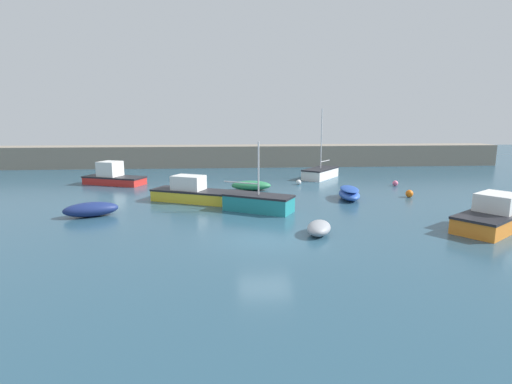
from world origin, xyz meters
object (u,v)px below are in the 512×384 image
(motorboat_grey_hull, at_px, (193,192))
(open_tender_yellow, at_px, (91,209))
(mooring_buoy_white, at_px, (299,182))
(cabin_cruiser_white, at_px, (113,176))
(motorboat_with_cabin, at_px, (495,216))
(rowboat_with_red_cover, at_px, (349,193))
(mooring_buoy_pink, at_px, (395,183))
(sailboat_twin_hulled, at_px, (258,203))
(mooring_buoy_yellow, at_px, (201,178))
(mooring_buoy_orange, at_px, (409,194))
(fishing_dinghy_green, at_px, (319,228))
(rowboat_blue_near, at_px, (251,185))
(sailboat_tall_mast, at_px, (320,173))

(motorboat_grey_hull, relative_size, open_tender_yellow, 1.89)
(open_tender_yellow, xyz_separation_m, mooring_buoy_white, (13.78, 9.86, -0.20))
(cabin_cruiser_white, bearing_deg, motorboat_with_cabin, -11.54)
(rowboat_with_red_cover, distance_m, mooring_buoy_pink, 7.32)
(cabin_cruiser_white, height_order, sailboat_twin_hulled, sailboat_twin_hulled)
(motorboat_with_cabin, xyz_separation_m, mooring_buoy_yellow, (-15.80, 17.07, -0.44))
(rowboat_with_red_cover, xyz_separation_m, sailboat_twin_hulled, (-6.55, -3.08, 0.11))
(cabin_cruiser_white, height_order, open_tender_yellow, cabin_cruiser_white)
(cabin_cruiser_white, xyz_separation_m, mooring_buoy_white, (15.57, -1.40, -0.45))
(mooring_buoy_yellow, distance_m, mooring_buoy_white, 8.86)
(mooring_buoy_orange, bearing_deg, fishing_dinghy_green, -135.04)
(mooring_buoy_yellow, bearing_deg, rowboat_with_red_cover, -40.99)
(mooring_buoy_pink, bearing_deg, fishing_dinghy_green, -125.80)
(cabin_cruiser_white, distance_m, mooring_buoy_yellow, 7.49)
(rowboat_with_red_cover, relative_size, mooring_buoy_yellow, 7.51)
(motorboat_grey_hull, bearing_deg, sailboat_twin_hulled, -12.57)
(fishing_dinghy_green, bearing_deg, rowboat_blue_near, 31.72)
(mooring_buoy_yellow, bearing_deg, sailboat_twin_hulled, -71.48)
(motorboat_with_cabin, height_order, mooring_buoy_pink, motorboat_with_cabin)
(cabin_cruiser_white, distance_m, mooring_buoy_orange, 23.57)
(rowboat_blue_near, xyz_separation_m, mooring_buoy_white, (4.14, 2.26, -0.16))
(mooring_buoy_orange, distance_m, mooring_buoy_white, 9.02)
(mooring_buoy_yellow, bearing_deg, open_tender_yellow, -112.90)
(sailboat_tall_mast, distance_m, rowboat_with_red_cover, 9.53)
(fishing_dinghy_green, relative_size, mooring_buoy_orange, 4.38)
(mooring_buoy_yellow, height_order, mooring_buoy_orange, mooring_buoy_orange)
(fishing_dinghy_green, distance_m, motorboat_grey_hull, 10.59)
(rowboat_with_red_cover, bearing_deg, fishing_dinghy_green, 162.52)
(open_tender_yellow, xyz_separation_m, mooring_buoy_pink, (21.58, 8.61, -0.18))
(sailboat_tall_mast, relative_size, sailboat_twin_hulled, 1.43)
(motorboat_grey_hull, height_order, sailboat_twin_hulled, sailboat_twin_hulled)
(motorboat_with_cabin, relative_size, motorboat_grey_hull, 0.92)
(motorboat_grey_hull, xyz_separation_m, mooring_buoy_white, (8.30, 6.12, -0.40))
(motorboat_with_cabin, height_order, mooring_buoy_orange, motorboat_with_cabin)
(motorboat_with_cabin, xyz_separation_m, sailboat_tall_mast, (-4.87, 17.30, -0.17))
(mooring_buoy_orange, bearing_deg, mooring_buoy_pink, 78.17)
(fishing_dinghy_green, distance_m, motorboat_with_cabin, 9.16)
(cabin_cruiser_white, bearing_deg, mooring_buoy_white, 16.95)
(fishing_dinghy_green, bearing_deg, mooring_buoy_yellow, 40.86)
(sailboat_twin_hulled, xyz_separation_m, mooring_buoy_pink, (11.96, 8.01, -0.30))
(motorboat_with_cabin, height_order, sailboat_tall_mast, sailboat_tall_mast)
(cabin_cruiser_white, distance_m, sailboat_twin_hulled, 15.63)
(fishing_dinghy_green, xyz_separation_m, sailboat_tall_mast, (4.27, 17.69, 0.17))
(sailboat_tall_mast, bearing_deg, sailboat_twin_hulled, 9.30)
(rowboat_blue_near, relative_size, mooring_buoy_pink, 7.04)
(rowboat_blue_near, distance_m, mooring_buoy_pink, 12.00)
(fishing_dinghy_green, relative_size, sailboat_tall_mast, 0.36)
(rowboat_with_red_cover, height_order, sailboat_twin_hulled, sailboat_twin_hulled)
(motorboat_with_cabin, height_order, motorboat_grey_hull, motorboat_with_cabin)
(fishing_dinghy_green, relative_size, mooring_buoy_yellow, 5.10)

